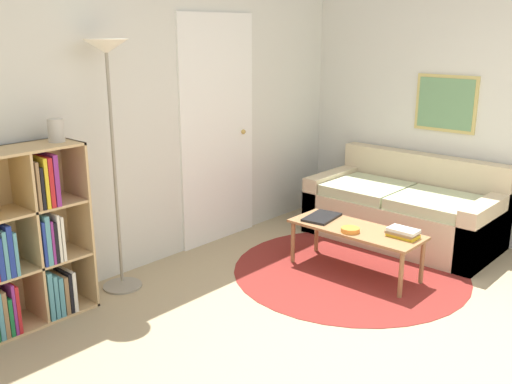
% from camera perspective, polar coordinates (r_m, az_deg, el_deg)
% --- Properties ---
extents(ground_plane, '(14.00, 14.00, 0.00)m').
position_cam_1_polar(ground_plane, '(3.65, 18.84, -16.99)').
color(ground_plane, tan).
extents(wall_back, '(7.59, 0.11, 2.60)m').
position_cam_1_polar(wall_back, '(4.79, -9.99, 7.98)').
color(wall_back, silver).
rests_on(wall_back, ground_plane).
extents(wall_right, '(0.08, 5.62, 2.60)m').
position_cam_1_polar(wall_right, '(5.78, 17.35, 8.94)').
color(wall_right, silver).
rests_on(wall_right, ground_plane).
extents(rug, '(1.93, 1.93, 0.01)m').
position_cam_1_polar(rug, '(4.85, 9.36, -7.72)').
color(rug, maroon).
rests_on(rug, ground_plane).
extents(floor_lamp, '(0.32, 0.32, 1.87)m').
position_cam_1_polar(floor_lamp, '(4.22, -14.53, 10.29)').
color(floor_lamp, gray).
rests_on(floor_lamp, ground_plane).
extents(couch, '(0.89, 1.70, 0.78)m').
position_cam_1_polar(couch, '(5.60, 14.77, -1.85)').
color(couch, '#CCB793').
rests_on(couch, ground_plane).
extents(coffee_table, '(0.42, 1.10, 0.39)m').
position_cam_1_polar(coffee_table, '(4.70, 9.93, -4.03)').
color(coffee_table, '#996B42').
rests_on(coffee_table, ground_plane).
extents(laptop, '(0.37, 0.27, 0.02)m').
position_cam_1_polar(laptop, '(4.88, 6.59, -2.51)').
color(laptop, black).
rests_on(laptop, coffee_table).
extents(bowl, '(0.15, 0.15, 0.04)m').
position_cam_1_polar(bowl, '(4.58, 9.41, -3.76)').
color(bowl, orange).
rests_on(bowl, coffee_table).
extents(book_stack_on_table, '(0.15, 0.23, 0.07)m').
position_cam_1_polar(book_stack_on_table, '(4.55, 14.47, -3.98)').
color(book_stack_on_table, gold).
rests_on(book_stack_on_table, coffee_table).
extents(vase_on_shelf, '(0.11, 0.11, 0.16)m').
position_cam_1_polar(vase_on_shelf, '(4.06, -19.37, 5.84)').
color(vase_on_shelf, '#B7B2A8').
rests_on(vase_on_shelf, bookshelf).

